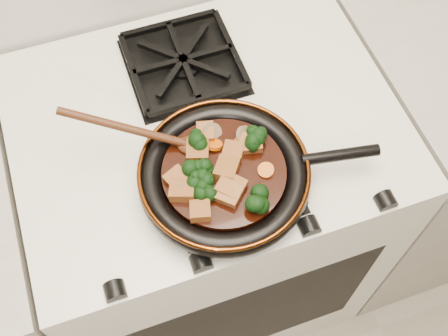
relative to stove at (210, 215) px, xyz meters
name	(u,v)px	position (x,y,z in m)	size (l,w,h in m)	color
stove	(210,215)	(0.00, 0.00, 0.00)	(0.76, 0.60, 0.90)	silver
burner_grate_front	(229,175)	(0.00, -0.14, 0.46)	(0.23, 0.23, 0.03)	black
burner_grate_back	(183,63)	(0.00, 0.14, 0.46)	(0.23, 0.23, 0.03)	black
skillet	(225,175)	(-0.01, -0.15, 0.49)	(0.43, 0.31, 0.05)	black
braising_sauce	(224,174)	(-0.01, -0.15, 0.50)	(0.22, 0.22, 0.02)	black
tofu_cube_0	(176,178)	(-0.10, -0.14, 0.52)	(0.04, 0.03, 0.02)	brown
tofu_cube_1	(198,151)	(-0.05, -0.10, 0.52)	(0.04, 0.04, 0.02)	brown
tofu_cube_2	(205,132)	(-0.02, -0.07, 0.52)	(0.04, 0.03, 0.02)	brown
tofu_cube_3	(231,187)	(-0.02, -0.19, 0.52)	(0.04, 0.04, 0.02)	brown
tofu_cube_4	(229,194)	(-0.02, -0.20, 0.52)	(0.04, 0.04, 0.02)	brown
tofu_cube_5	(234,151)	(0.01, -0.12, 0.52)	(0.04, 0.03, 0.02)	brown
tofu_cube_6	(226,170)	(-0.01, -0.16, 0.52)	(0.04, 0.04, 0.02)	brown
tofu_cube_7	(183,190)	(-0.09, -0.17, 0.52)	(0.04, 0.04, 0.02)	brown
tofu_cube_8	(200,211)	(-0.08, -0.22, 0.52)	(0.03, 0.03, 0.02)	brown
tofu_cube_9	(251,143)	(0.05, -0.12, 0.52)	(0.04, 0.04, 0.02)	brown
broccoli_floret_0	(201,190)	(-0.06, -0.18, 0.52)	(0.06, 0.06, 0.05)	black
broccoli_floret_1	(193,142)	(-0.05, -0.09, 0.52)	(0.06, 0.06, 0.05)	black
broccoli_floret_2	(198,176)	(-0.06, -0.15, 0.52)	(0.06, 0.06, 0.05)	black
broccoli_floret_3	(257,202)	(0.02, -0.23, 0.52)	(0.06, 0.06, 0.05)	black
broccoli_floret_4	(254,135)	(0.06, -0.11, 0.52)	(0.06, 0.06, 0.05)	black
broccoli_floret_5	(256,142)	(0.06, -0.12, 0.52)	(0.06, 0.06, 0.05)	black
broccoli_floret_6	(201,166)	(-0.05, -0.14, 0.52)	(0.06, 0.06, 0.05)	black
carrot_coin_0	(195,171)	(-0.06, -0.14, 0.51)	(0.03, 0.03, 0.01)	#C64F05
carrot_coin_1	(241,143)	(0.03, -0.11, 0.51)	(0.03, 0.03, 0.01)	#C64F05
carrot_coin_2	(214,145)	(-0.01, -0.10, 0.51)	(0.03, 0.03, 0.01)	#C64F05
carrot_coin_3	(266,170)	(0.05, -0.18, 0.51)	(0.03, 0.03, 0.01)	#C64F05
mushroom_slice_0	(244,136)	(0.04, -0.10, 0.52)	(0.04, 0.04, 0.01)	#7B6447
mushroom_slice_1	(185,191)	(-0.09, -0.17, 0.52)	(0.04, 0.04, 0.01)	#7B6447
mushroom_slice_2	(212,133)	(-0.01, -0.08, 0.52)	(0.04, 0.04, 0.01)	#7B6447
mushroom_slice_3	(182,185)	(-0.09, -0.16, 0.52)	(0.04, 0.04, 0.01)	#7B6447
wooden_spoon	(155,136)	(-0.11, -0.06, 0.53)	(0.15, 0.09, 0.24)	#3F1E0D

